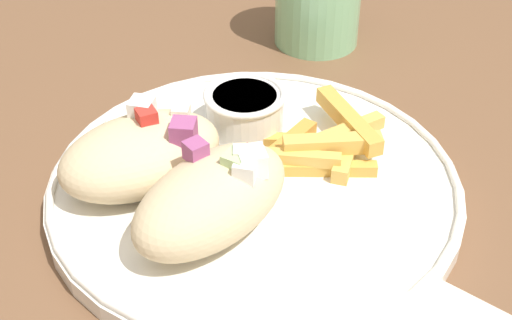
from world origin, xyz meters
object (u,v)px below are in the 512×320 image
(pita_sandwich_near, at_px, (212,198))
(pita_sandwich_far, at_px, (141,154))
(plate, at_px, (256,186))
(sauce_ramekin, at_px, (245,109))
(fries_pile, at_px, (321,144))

(pita_sandwich_near, xyz_separation_m, pita_sandwich_far, (-0.01, 0.07, -0.00))
(pita_sandwich_far, bearing_deg, pita_sandwich_near, -74.97)
(plate, bearing_deg, sauce_ramekin, 56.86)
(pita_sandwich_near, distance_m, pita_sandwich_far, 0.07)
(pita_sandwich_far, relative_size, sauce_ramekin, 2.01)
(pita_sandwich_near, xyz_separation_m, sauce_ramekin, (0.09, 0.07, -0.01))
(fries_pile, bearing_deg, pita_sandwich_near, -174.63)
(plate, relative_size, pita_sandwich_near, 2.26)
(fries_pile, xyz_separation_m, sauce_ramekin, (-0.02, 0.06, 0.01))
(pita_sandwich_far, xyz_separation_m, fries_pile, (0.12, -0.06, -0.01))
(plate, xyz_separation_m, fries_pile, (0.06, -0.01, 0.02))
(pita_sandwich_near, bearing_deg, fries_pile, -3.12)
(plate, relative_size, pita_sandwich_far, 2.31)
(plate, distance_m, fries_pile, 0.06)
(pita_sandwich_far, distance_m, fries_pile, 0.13)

